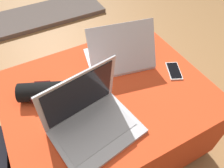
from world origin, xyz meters
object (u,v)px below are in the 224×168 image
at_px(cell_phone, 174,71).
at_px(wrist_brace, 41,92).
at_px(laptop_near, 91,119).
at_px(laptop_far, 120,55).

xyz_separation_m(cell_phone, wrist_brace, (-0.67, 0.16, 0.04)).
height_order(laptop_near, laptop_far, laptop_near).
relative_size(cell_phone, wrist_brace, 0.64).
bearing_deg(cell_phone, laptop_near, -144.25).
xyz_separation_m(laptop_far, wrist_brace, (-0.45, -0.05, -0.01)).
distance_m(laptop_far, wrist_brace, 0.45).
bearing_deg(cell_phone, wrist_brace, -168.13).
relative_size(laptop_far, wrist_brace, 1.72).
bearing_deg(laptop_far, cell_phone, 149.24).
bearing_deg(laptop_far, wrist_brace, 17.83).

